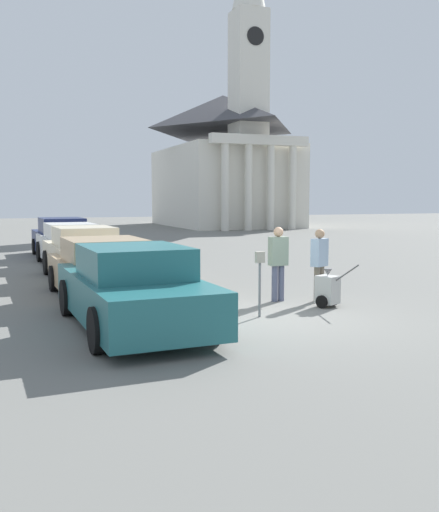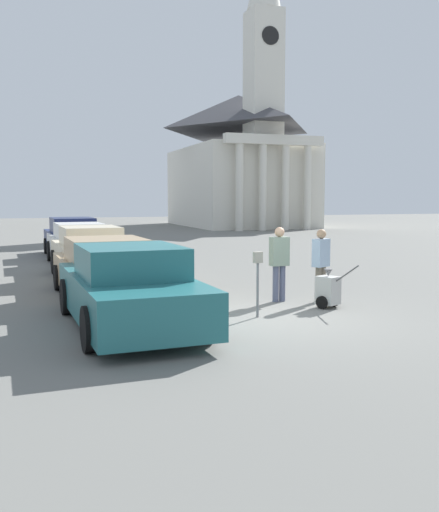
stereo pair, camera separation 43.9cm
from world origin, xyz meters
TOP-DOWN VIEW (x-y plane):
  - ground_plane at (0.00, 0.00)m, footprint 120.00×120.00m
  - parked_car_teal at (-2.71, 0.07)m, footprint 2.26×5.05m
  - parked_car_tan at (-2.71, 3.28)m, footprint 2.23×5.05m
  - parked_car_cream at (-2.71, 6.68)m, footprint 2.09×4.72m
  - parked_car_white at (-2.71, 10.38)m, footprint 2.07×5.22m
  - parked_car_navy at (-2.71, 13.33)m, footprint 2.12×5.28m
  - parking_meter at (-0.15, 0.09)m, footprint 0.18×0.09m
  - person_worker at (0.97, 1.53)m, footprint 0.43×0.24m
  - person_supervisor at (1.87, 1.23)m, footprint 0.47×0.39m
  - equipment_cart at (1.65, 0.50)m, footprint 0.59×0.98m
  - church at (12.70, 34.87)m, footprint 9.16×14.67m

SIDE VIEW (x-z plane):
  - ground_plane at x=0.00m, z-range 0.00..0.00m
  - equipment_cart at x=1.65m, z-range -0.11..0.89m
  - parked_car_tan at x=-2.71m, z-range -0.05..1.37m
  - parked_car_teal at x=-2.71m, z-range -0.05..1.46m
  - parked_car_white at x=-2.71m, z-range -0.04..1.44m
  - parked_car_navy at x=-2.71m, z-range -0.07..1.51m
  - parked_car_cream at x=-2.71m, z-range -0.05..1.49m
  - parking_meter at x=-0.15m, z-range 0.26..1.57m
  - person_supervisor at x=1.87m, z-range 0.11..1.77m
  - person_worker at x=0.97m, z-range 0.12..1.82m
  - church at x=12.70m, z-range -5.26..17.09m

